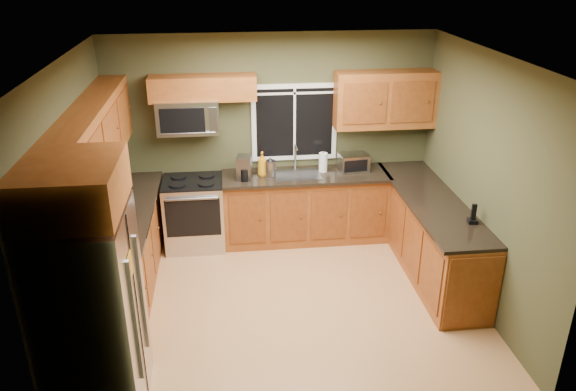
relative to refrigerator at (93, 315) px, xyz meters
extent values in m
plane|color=tan|center=(1.74, 1.30, -0.90)|extent=(4.20, 4.20, 0.00)
plane|color=white|center=(1.74, 1.30, 1.80)|extent=(4.20, 4.20, 0.00)
plane|color=#3F4026|center=(1.74, 3.10, 0.45)|extent=(4.20, 0.00, 4.20)
plane|color=#3F4026|center=(1.74, -0.50, 0.45)|extent=(4.20, 0.00, 4.20)
plane|color=#3F4026|center=(-0.36, 1.30, 0.45)|extent=(0.00, 3.60, 3.60)
plane|color=#3F4026|center=(3.84, 1.30, 0.45)|extent=(0.00, 3.60, 3.60)
cube|color=white|center=(2.04, 3.09, 0.65)|extent=(1.12, 0.03, 1.02)
cube|color=black|center=(2.04, 3.08, 0.65)|extent=(1.00, 0.01, 0.90)
cube|color=white|center=(2.04, 3.07, 0.65)|extent=(0.03, 0.01, 0.90)
cube|color=white|center=(2.04, 3.07, 1.04)|extent=(1.00, 0.01, 0.03)
cube|color=brown|center=(-0.06, 1.78, -0.45)|extent=(0.60, 2.65, 0.90)
cube|color=black|center=(-0.04, 1.78, 0.02)|extent=(0.65, 2.65, 0.04)
cube|color=brown|center=(2.15, 2.80, -0.45)|extent=(2.17, 0.60, 0.90)
cube|color=black|center=(2.15, 2.78, 0.02)|extent=(2.17, 0.65, 0.04)
cube|color=brown|center=(3.54, 1.85, -0.45)|extent=(0.60, 2.50, 0.90)
cube|color=brown|center=(3.54, 0.59, -0.45)|extent=(0.56, 0.02, 0.82)
cube|color=black|center=(3.51, 1.85, 0.02)|extent=(0.65, 2.50, 0.04)
cube|color=brown|center=(-0.20, 1.78, 0.96)|extent=(0.33, 2.65, 0.72)
cube|color=brown|center=(0.89, 2.94, 1.17)|extent=(1.30, 0.33, 0.30)
cube|color=brown|center=(3.19, 2.94, 0.96)|extent=(1.30, 0.33, 0.72)
cube|color=brown|center=(0.00, 0.00, 1.13)|extent=(0.72, 0.90, 0.38)
cube|color=#B7B7BC|center=(0.00, 0.00, 0.00)|extent=(0.72, 0.90, 1.80)
cube|color=slate|center=(0.37, -0.20, 0.05)|extent=(0.03, 0.04, 1.10)
cube|color=slate|center=(0.37, 0.20, 0.05)|extent=(0.03, 0.04, 1.10)
cube|color=black|center=(0.36, 0.00, 0.00)|extent=(0.01, 0.02, 1.78)
cube|color=orange|center=(0.37, -0.10, 0.50)|extent=(0.01, 0.14, 0.20)
cube|color=#B7B7BC|center=(0.69, 2.78, -0.45)|extent=(0.76, 0.65, 0.90)
cube|color=black|center=(0.69, 2.78, 0.00)|extent=(0.76, 0.64, 0.03)
cube|color=black|center=(0.69, 2.45, -0.35)|extent=(0.68, 0.02, 0.50)
cylinder|color=slate|center=(0.69, 2.43, -0.08)|extent=(0.64, 0.04, 0.04)
cylinder|color=black|center=(0.51, 2.64, 0.03)|extent=(0.20, 0.20, 0.01)
cylinder|color=black|center=(0.87, 2.64, 0.03)|extent=(0.20, 0.20, 0.01)
cylinder|color=black|center=(0.51, 2.92, 0.03)|extent=(0.20, 0.20, 0.01)
cylinder|color=black|center=(0.87, 2.92, 0.03)|extent=(0.20, 0.20, 0.01)
cube|color=#B7B7BC|center=(0.69, 2.91, 0.83)|extent=(0.76, 0.38, 0.42)
cube|color=black|center=(0.63, 2.72, 0.83)|extent=(0.54, 0.01, 0.30)
cube|color=slate|center=(1.00, 2.72, 0.83)|extent=(0.10, 0.01, 0.30)
cylinder|color=slate|center=(0.69, 2.70, 0.67)|extent=(0.66, 0.02, 0.02)
cube|color=slate|center=(2.04, 2.78, 0.03)|extent=(0.60, 0.42, 0.02)
cylinder|color=#B7B7BC|center=(2.04, 2.98, 0.21)|extent=(0.03, 0.03, 0.34)
cylinder|color=#B7B7BC|center=(2.04, 2.90, 0.37)|extent=(0.03, 0.18, 0.03)
cube|color=#B7B7BC|center=(2.79, 2.84, 0.15)|extent=(0.39, 0.31, 0.23)
cube|color=black|center=(2.79, 2.70, 0.15)|extent=(0.31, 0.04, 0.16)
cube|color=slate|center=(1.36, 2.73, 0.19)|extent=(0.21, 0.25, 0.30)
cylinder|color=black|center=(1.36, 2.65, 0.12)|extent=(0.13, 0.13, 0.16)
cylinder|color=#B7B7BC|center=(1.69, 2.76, 0.15)|extent=(0.19, 0.19, 0.21)
cone|color=black|center=(1.69, 2.76, 0.27)|extent=(0.13, 0.13, 0.06)
cylinder|color=white|center=(2.39, 2.85, 0.17)|extent=(0.12, 0.12, 0.26)
cylinder|color=slate|center=(2.39, 2.85, 0.31)|extent=(0.02, 0.02, 0.04)
imported|color=orange|center=(1.59, 2.80, 0.20)|extent=(0.14, 0.14, 0.32)
imported|color=white|center=(1.61, 3.00, 0.13)|extent=(0.15, 0.15, 0.18)
cube|color=black|center=(3.72, 1.18, 0.06)|extent=(0.11, 0.11, 0.04)
cube|color=black|center=(3.72, 1.18, 0.17)|extent=(0.05, 0.04, 0.17)
camera|label=1|loc=(1.15, -3.93, 2.72)|focal=35.00mm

